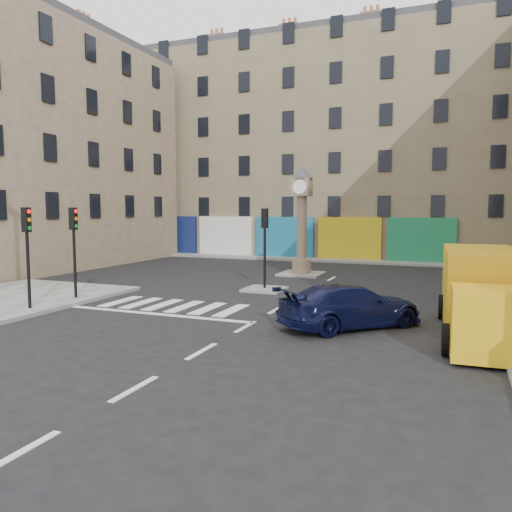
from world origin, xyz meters
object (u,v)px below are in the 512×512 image
Objects in this scene: traffic_light_left_far at (74,238)px; traffic_light_island at (265,235)px; traffic_light_left_near at (27,241)px; clock_pillar at (302,213)px; yellow_van at (483,293)px; navy_sedan at (350,306)px.

traffic_light_left_far is 1.00× the size of traffic_light_island.
clock_pillar is at bearing 65.45° from traffic_light_left_near.
traffic_light_left_near is 15.57m from yellow_van.
yellow_van is (9.00, -5.25, -1.33)m from traffic_light_island.
traffic_light_left_near is 0.77× the size of navy_sedan.
traffic_light_island is 0.77× the size of navy_sedan.
traffic_light_left_far is 11.60m from navy_sedan.
traffic_light_left_far is at bearing -118.94° from clock_pillar.
traffic_light_island is (6.30, 5.40, -0.03)m from traffic_light_left_far.
traffic_light_left_far is 0.61× the size of clock_pillar.
navy_sedan is (5.13, -5.77, -1.89)m from traffic_light_island.
traffic_light_left_near is at bearing -173.20° from yellow_van.
traffic_light_left_near and traffic_light_left_far have the same top height.
traffic_light_left_near is 0.52× the size of yellow_van.
clock_pillar reaches higher than yellow_van.
clock_pillar reaches higher than traffic_light_left_far.
traffic_light_island reaches higher than yellow_van.
traffic_light_left_far is at bearing 90.00° from traffic_light_left_near.
traffic_light_left_far is at bearing 177.90° from yellow_van.
traffic_light_left_near reaches higher than traffic_light_island.
traffic_light_left_near is 0.61× the size of clock_pillar.
clock_pillar is (6.30, 11.40, 0.93)m from traffic_light_left_far.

